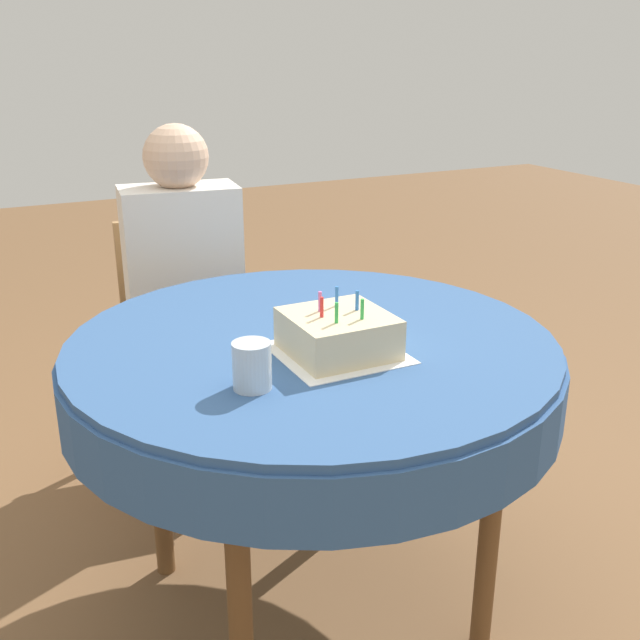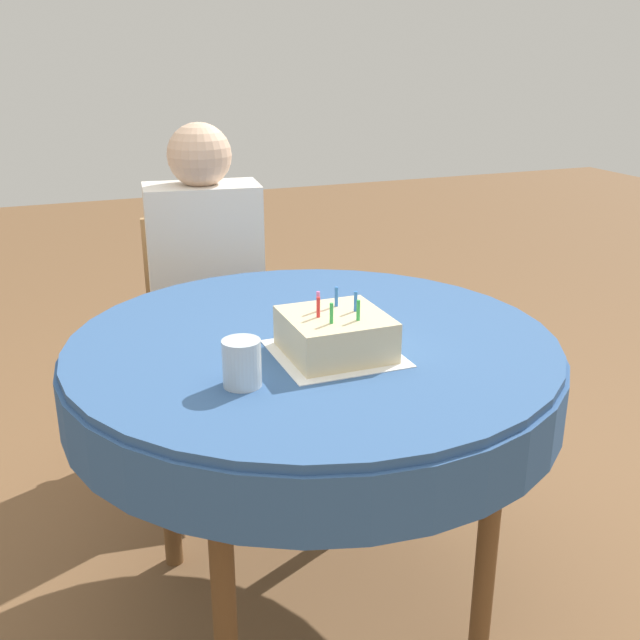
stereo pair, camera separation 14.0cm
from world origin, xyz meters
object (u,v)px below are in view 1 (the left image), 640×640
(birthday_cake, at_px, (338,333))
(person, at_px, (184,275))
(chair, at_px, (184,334))
(drinking_glass, at_px, (252,366))

(birthday_cake, bearing_deg, person, 94.49)
(person, xyz_separation_m, birthday_cake, (0.07, -0.93, 0.10))
(chair, xyz_separation_m, birthday_cake, (0.06, -1.02, 0.35))
(person, bearing_deg, drinking_glass, -91.83)
(chair, xyz_separation_m, drinking_glass, (-0.17, -1.10, 0.35))
(chair, relative_size, birthday_cake, 3.97)
(person, height_order, birthday_cake, person)
(chair, bearing_deg, person, -90.00)
(chair, distance_m, person, 0.26)
(chair, distance_m, birthday_cake, 1.08)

